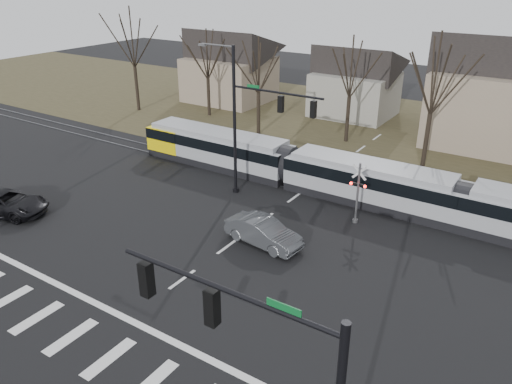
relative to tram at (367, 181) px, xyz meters
The scene contains 15 objects.
ground 16.67m from the tram, 105.45° to the right, with size 140.00×140.00×0.00m, color black.
grass_verge 16.67m from the tram, 105.45° to the left, with size 140.00×28.00×0.01m, color #38331E.
crosswalk 20.54m from the tram, 102.47° to the right, with size 27.00×2.60×0.01m.
stop_line 18.41m from the tram, 103.96° to the right, with size 28.00×0.35×0.01m, color silver.
lane_dashes 4.69m from the tram, behind, with size 0.18×30.00×0.01m.
rail_pair 4.69m from the tram, behind, with size 90.00×1.52×0.06m.
tram is the anchor object (origin of this frame).
sedan 9.14m from the tram, 108.27° to the right, with size 4.91×2.22×1.56m, color #3E4144.
suv 23.87m from the tram, 142.74° to the right, with size 6.07×4.18×1.54m, color black.
signal_pole_far 8.72m from the tram, 152.87° to the right, with size 9.28×0.44×10.20m.
rail_crossing_signal 3.27m from the tram, 79.81° to the right, with size 1.08×0.36×4.00m.
tree_row 10.85m from the tram, 103.62° to the left, with size 59.20×7.20×10.00m.
house_a 30.48m from the tram, 143.61° to the left, with size 9.72×8.64×8.60m.
house_b 22.24m from the tram, 115.23° to the left, with size 8.64×7.56×7.65m.
house_c 17.98m from the tram, 74.93° to the left, with size 10.80×8.64×10.10m.
Camera 1 is at (14.96, -14.01, 14.78)m, focal length 35.00 mm.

